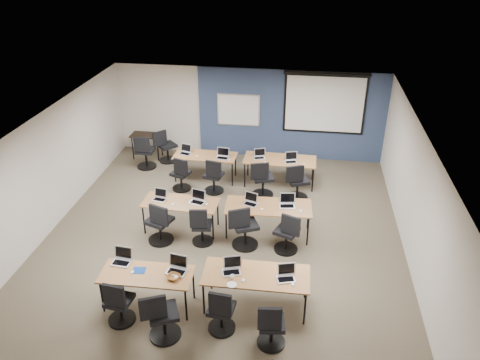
% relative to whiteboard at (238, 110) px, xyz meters
% --- Properties ---
extents(floor, '(8.00, 9.00, 0.02)m').
position_rel_whiteboard_xyz_m(floor, '(0.30, -4.43, -1.45)').
color(floor, '#6B6354').
rests_on(floor, ground).
extents(ceiling, '(8.00, 9.00, 0.02)m').
position_rel_whiteboard_xyz_m(ceiling, '(0.30, -4.43, 1.25)').
color(ceiling, white).
rests_on(ceiling, ground).
extents(wall_back, '(8.00, 0.04, 2.70)m').
position_rel_whiteboard_xyz_m(wall_back, '(0.30, 0.07, -0.10)').
color(wall_back, beige).
rests_on(wall_back, ground).
extents(wall_front, '(8.00, 0.04, 2.70)m').
position_rel_whiteboard_xyz_m(wall_front, '(0.30, -8.93, -0.10)').
color(wall_front, beige).
rests_on(wall_front, ground).
extents(wall_left, '(0.04, 9.00, 2.70)m').
position_rel_whiteboard_xyz_m(wall_left, '(-3.70, -4.43, -0.10)').
color(wall_left, beige).
rests_on(wall_left, ground).
extents(wall_right, '(0.04, 9.00, 2.70)m').
position_rel_whiteboard_xyz_m(wall_right, '(4.30, -4.43, -0.10)').
color(wall_right, beige).
rests_on(wall_right, ground).
extents(blue_accent_panel, '(5.50, 0.04, 2.70)m').
position_rel_whiteboard_xyz_m(blue_accent_panel, '(1.55, 0.04, -0.10)').
color(blue_accent_panel, '#3D5977').
rests_on(blue_accent_panel, wall_back).
extents(whiteboard, '(1.28, 0.03, 0.98)m').
position_rel_whiteboard_xyz_m(whiteboard, '(0.00, 0.00, 0.00)').
color(whiteboard, silver).
rests_on(whiteboard, wall_back).
extents(projector_screen, '(2.40, 0.10, 1.82)m').
position_rel_whiteboard_xyz_m(projector_screen, '(2.50, -0.02, 0.44)').
color(projector_screen, black).
rests_on(projector_screen, wall_back).
extents(training_table_front_left, '(1.68, 0.70, 0.73)m').
position_rel_whiteboard_xyz_m(training_table_front_left, '(-0.68, -6.77, -0.77)').
color(training_table_front_left, '#A66F41').
rests_on(training_table_front_left, floor).
extents(training_table_front_right, '(1.92, 0.80, 0.73)m').
position_rel_whiteboard_xyz_m(training_table_front_right, '(1.28, -6.51, -0.76)').
color(training_table_front_right, '#A36130').
rests_on(training_table_front_right, floor).
extents(training_table_mid_left, '(1.72, 0.72, 0.73)m').
position_rel_whiteboard_xyz_m(training_table_mid_left, '(-0.71, -4.25, -0.77)').
color(training_table_mid_left, brown).
rests_on(training_table_mid_left, floor).
extents(training_table_mid_right, '(1.93, 0.80, 0.73)m').
position_rel_whiteboard_xyz_m(training_table_mid_right, '(1.29, -4.14, -0.76)').
color(training_table_mid_right, brown).
rests_on(training_table_mid_right, floor).
extents(training_table_back_left, '(1.71, 0.71, 0.73)m').
position_rel_whiteboard_xyz_m(training_table_back_left, '(-0.67, -1.73, -0.77)').
color(training_table_back_left, olive).
rests_on(training_table_back_left, floor).
extents(training_table_back_right, '(1.94, 0.81, 0.73)m').
position_rel_whiteboard_xyz_m(training_table_back_right, '(1.37, -1.69, -0.76)').
color(training_table_back_right, '#9D6035').
rests_on(training_table_back_right, floor).
extents(laptop_0, '(0.35, 0.30, 0.26)m').
position_rel_whiteboard_xyz_m(laptop_0, '(-1.23, -6.50, -0.66)').
color(laptop_0, silver).
rests_on(laptop_0, training_table_front_left).
extents(mouse_0, '(0.07, 0.10, 0.03)m').
position_rel_whiteboard_xyz_m(mouse_0, '(-0.94, -6.78, -0.71)').
color(mouse_0, white).
rests_on(mouse_0, training_table_front_left).
extents(task_chair_0, '(0.49, 0.49, 0.97)m').
position_rel_whiteboard_xyz_m(task_chair_0, '(-1.04, -7.29, -1.05)').
color(task_chair_0, black).
rests_on(task_chair_0, floor).
extents(laptop_1, '(0.35, 0.30, 0.27)m').
position_rel_whiteboard_xyz_m(laptop_1, '(-0.15, -6.60, -0.65)').
color(laptop_1, '#BBBBC2').
rests_on(laptop_1, training_table_front_left).
extents(mouse_1, '(0.07, 0.11, 0.04)m').
position_rel_whiteboard_xyz_m(mouse_1, '(-0.12, -6.80, -0.71)').
color(mouse_1, white).
rests_on(mouse_1, training_table_front_left).
extents(task_chair_1, '(0.59, 0.55, 1.03)m').
position_rel_whiteboard_xyz_m(task_chair_1, '(-0.20, -7.51, -1.02)').
color(task_chair_1, black).
rests_on(task_chair_1, floor).
extents(laptop_2, '(0.34, 0.29, 0.25)m').
position_rel_whiteboard_xyz_m(laptop_2, '(0.83, -6.48, -0.66)').
color(laptop_2, '#B3B3B9').
rests_on(laptop_2, training_table_front_right).
extents(mouse_2, '(0.08, 0.10, 0.03)m').
position_rel_whiteboard_xyz_m(mouse_2, '(1.07, -6.72, -0.71)').
color(mouse_2, white).
rests_on(mouse_2, training_table_front_right).
extents(task_chair_2, '(0.48, 0.48, 0.97)m').
position_rel_whiteboard_xyz_m(task_chair_2, '(0.76, -7.23, -1.05)').
color(task_chair_2, black).
rests_on(task_chair_2, floor).
extents(laptop_3, '(0.32, 0.27, 0.25)m').
position_rel_whiteboard_xyz_m(laptop_3, '(1.81, -6.53, -0.66)').
color(laptop_3, '#B1B1B4').
rests_on(laptop_3, training_table_front_right).
extents(mouse_3, '(0.08, 0.11, 0.04)m').
position_rel_whiteboard_xyz_m(mouse_3, '(1.94, -6.70, -0.71)').
color(mouse_3, white).
rests_on(mouse_3, training_table_front_right).
extents(task_chair_3, '(0.48, 0.48, 0.96)m').
position_rel_whiteboard_xyz_m(task_chair_3, '(1.63, -7.43, -1.05)').
color(task_chair_3, black).
rests_on(task_chair_3, floor).
extents(laptop_4, '(0.30, 0.26, 0.23)m').
position_rel_whiteboard_xyz_m(laptop_4, '(-1.21, -4.18, -0.66)').
color(laptop_4, '#B3B3B3').
rests_on(laptop_4, training_table_mid_left).
extents(mouse_4, '(0.09, 0.12, 0.04)m').
position_rel_whiteboard_xyz_m(mouse_4, '(-0.84, -4.39, -0.71)').
color(mouse_4, white).
rests_on(mouse_4, training_table_mid_left).
extents(task_chair_4, '(0.59, 0.56, 1.04)m').
position_rel_whiteboard_xyz_m(task_chair_4, '(-1.04, -4.83, -1.02)').
color(task_chair_4, black).
rests_on(task_chair_4, floor).
extents(laptop_5, '(0.34, 0.29, 0.26)m').
position_rel_whiteboard_xyz_m(laptop_5, '(-0.32, -4.17, -0.66)').
color(laptop_5, '#B7B7C1').
rests_on(laptop_5, training_table_mid_left).
extents(mouse_5, '(0.09, 0.12, 0.04)m').
position_rel_whiteboard_xyz_m(mouse_5, '(-0.10, -4.28, -0.71)').
color(mouse_5, white).
rests_on(mouse_5, training_table_mid_left).
extents(task_chair_5, '(0.47, 0.47, 0.96)m').
position_rel_whiteboard_xyz_m(task_chair_5, '(-0.13, -4.75, -1.06)').
color(task_chair_5, black).
rests_on(task_chair_5, floor).
extents(laptop_6, '(0.31, 0.27, 0.24)m').
position_rel_whiteboard_xyz_m(laptop_6, '(0.88, -4.09, -0.66)').
color(laptop_6, '#B7B7BA').
rests_on(laptop_6, training_table_mid_right).
extents(mouse_6, '(0.09, 0.11, 0.04)m').
position_rel_whiteboard_xyz_m(mouse_6, '(1.16, -4.31, -0.71)').
color(mouse_6, white).
rests_on(mouse_6, training_table_mid_right).
extents(task_chair_6, '(0.62, 0.58, 1.05)m').
position_rel_whiteboard_xyz_m(task_chair_6, '(0.81, -4.73, -1.01)').
color(task_chair_6, black).
rests_on(task_chair_6, floor).
extents(laptop_7, '(0.35, 0.30, 0.26)m').
position_rel_whiteboard_xyz_m(laptop_7, '(1.70, -4.05, -0.66)').
color(laptop_7, '#B6B6B6').
rests_on(laptop_7, training_table_mid_right).
extents(mouse_7, '(0.09, 0.12, 0.04)m').
position_rel_whiteboard_xyz_m(mouse_7, '(2.01, -4.27, -0.71)').
color(mouse_7, white).
rests_on(mouse_7, training_table_mid_right).
extents(task_chair_7, '(0.55, 0.52, 1.00)m').
position_rel_whiteboard_xyz_m(task_chair_7, '(1.76, -4.77, -1.04)').
color(task_chair_7, black).
rests_on(task_chair_7, floor).
extents(laptop_8, '(0.32, 0.27, 0.24)m').
position_rel_whiteboard_xyz_m(laptop_8, '(-1.23, -1.68, -0.66)').
color(laptop_8, silver).
rests_on(laptop_8, training_table_back_left).
extents(mouse_8, '(0.08, 0.11, 0.03)m').
position_rel_whiteboard_xyz_m(mouse_8, '(-0.87, -1.85, -0.71)').
color(mouse_8, white).
rests_on(mouse_8, training_table_back_left).
extents(task_chair_8, '(0.52, 0.50, 0.98)m').
position_rel_whiteboard_xyz_m(task_chair_8, '(-1.18, -2.44, -1.05)').
color(task_chair_8, black).
rests_on(task_chair_8, floor).
extents(laptop_9, '(0.34, 0.29, 0.26)m').
position_rel_whiteboard_xyz_m(laptop_9, '(-0.17, -1.80, -0.66)').
color(laptop_9, '#BCBCBF').
rests_on(laptop_9, training_table_back_left).
extents(mouse_9, '(0.08, 0.11, 0.03)m').
position_rel_whiteboard_xyz_m(mouse_9, '(0.03, -1.95, -0.71)').
color(mouse_9, white).
rests_on(mouse_9, training_table_back_left).
extents(task_chair_9, '(0.51, 0.51, 0.99)m').
position_rel_whiteboard_xyz_m(task_chair_9, '(-0.29, -2.45, -1.04)').
color(task_chair_9, black).
rests_on(task_chair_9, floor).
extents(laptop_10, '(0.31, 0.26, 0.24)m').
position_rel_whiteboard_xyz_m(laptop_10, '(0.82, -1.66, -0.66)').
color(laptop_10, silver).
rests_on(laptop_10, training_table_back_right).
extents(mouse_10, '(0.07, 0.10, 0.03)m').
position_rel_whiteboard_xyz_m(mouse_10, '(1.00, -1.96, -0.71)').
color(mouse_10, white).
rests_on(mouse_10, training_table_back_right).
extents(task_chair_10, '(0.58, 0.57, 1.04)m').
position_rel_whiteboard_xyz_m(task_chair_10, '(0.98, -2.48, -1.02)').
color(task_chair_10, black).
rests_on(task_chair_10, floor).
extents(laptop_11, '(0.33, 0.28, 0.25)m').
position_rel_whiteboard_xyz_m(laptop_11, '(1.68, -1.79, -0.66)').
color(laptop_11, silver).
rests_on(laptop_11, training_table_back_right).
extents(mouse_11, '(0.07, 0.10, 0.03)m').
position_rel_whiteboard_xyz_m(mouse_11, '(2.02, -1.95, -0.71)').
color(mouse_11, white).
rests_on(mouse_11, training_table_back_right).
extents(task_chair_11, '(0.59, 0.56, 1.04)m').
position_rel_whiteboard_xyz_m(task_chair_11, '(1.87, -2.50, -1.02)').
color(task_chair_11, black).
rests_on(task_chair_11, floor).
extents(blue_mousepad, '(0.25, 0.22, 0.01)m').
position_rel_whiteboard_xyz_m(blue_mousepad, '(-0.84, -6.71, -0.72)').
color(blue_mousepad, navy).
rests_on(blue_mousepad, training_table_front_left).
extents(snack_bowl, '(0.31, 0.31, 0.06)m').
position_rel_whiteboard_xyz_m(snack_bowl, '(-0.16, -6.82, -0.69)').
color(snack_bowl, '#976022').
rests_on(snack_bowl, training_table_front_left).
extents(snack_plate, '(0.21, 0.21, 0.01)m').
position_rel_whiteboard_xyz_m(snack_plate, '(0.89, -6.85, -0.71)').
color(snack_plate, white).
rests_on(snack_plate, training_table_front_right).
extents(coffee_cup, '(0.08, 0.08, 0.06)m').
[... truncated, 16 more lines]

